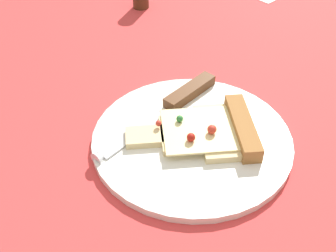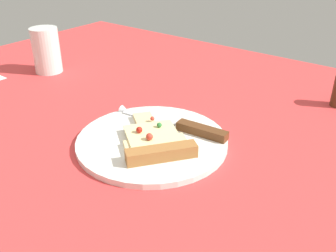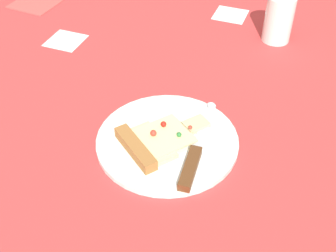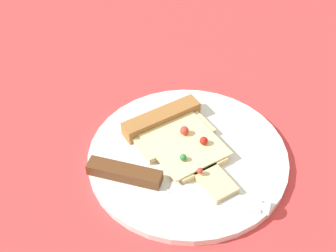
% 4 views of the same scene
% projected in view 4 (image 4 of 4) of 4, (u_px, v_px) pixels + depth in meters
% --- Properties ---
extents(ground_plane, '(1.43, 1.43, 0.03)m').
position_uv_depth(ground_plane, '(257.00, 141.00, 0.70)').
color(ground_plane, '#D13838').
rests_on(ground_plane, ground).
extents(plate, '(0.28, 0.28, 0.01)m').
position_uv_depth(plate, '(188.00, 157.00, 0.65)').
color(plate, white).
rests_on(plate, ground_plane).
extents(pizza_slice, '(0.19, 0.17, 0.03)m').
position_uv_depth(pizza_slice, '(178.00, 138.00, 0.66)').
color(pizza_slice, beige).
rests_on(pizza_slice, plate).
extents(knife, '(0.24, 0.04, 0.02)m').
position_uv_depth(knife, '(158.00, 181.00, 0.61)').
color(knife, silver).
rests_on(knife, plate).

